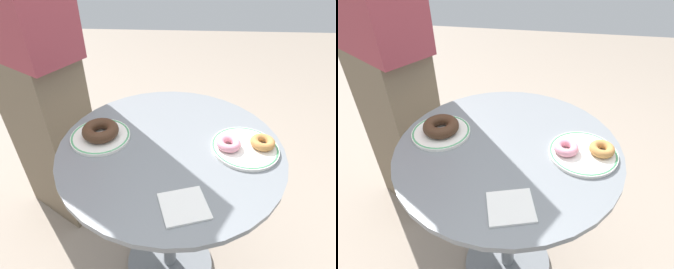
# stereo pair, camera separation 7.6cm
# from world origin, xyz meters

# --- Properties ---
(ground_plane) EXTENTS (7.00, 7.00, 0.02)m
(ground_plane) POSITION_xyz_m (0.00, 0.00, -0.01)
(ground_plane) COLOR gray
(cafe_table) EXTENTS (0.70, 0.70, 0.70)m
(cafe_table) POSITION_xyz_m (0.00, 0.00, 0.47)
(cafe_table) COLOR slate
(cafe_table) RESTS_ON ground
(plate_left) EXTENTS (0.19, 0.19, 0.01)m
(plate_left) POSITION_xyz_m (-0.23, 0.03, 0.71)
(plate_left) COLOR white
(plate_left) RESTS_ON cafe_table
(plate_right) EXTENTS (0.20, 0.20, 0.01)m
(plate_right) POSITION_xyz_m (0.23, -0.01, 0.71)
(plate_right) COLOR white
(plate_right) RESTS_ON cafe_table
(donut_chocolate) EXTENTS (0.14, 0.14, 0.04)m
(donut_chocolate) POSITION_xyz_m (-0.22, 0.02, 0.73)
(donut_chocolate) COLOR #422819
(donut_chocolate) RESTS_ON plate_left
(donut_old_fashioned) EXTENTS (0.10, 0.10, 0.02)m
(donut_old_fashioned) POSITION_xyz_m (0.28, -0.00, 0.72)
(donut_old_fashioned) COLOR #BC7F42
(donut_old_fashioned) RESTS_ON plate_right
(donut_pink_frosted) EXTENTS (0.09, 0.09, 0.02)m
(donut_pink_frosted) POSITION_xyz_m (0.17, -0.01, 0.72)
(donut_pink_frosted) COLOR pink
(donut_pink_frosted) RESTS_ON plate_right
(paper_napkin) EXTENTS (0.14, 0.13, 0.01)m
(paper_napkin) POSITION_xyz_m (0.04, -0.24, 0.70)
(paper_napkin) COLOR white
(paper_napkin) RESTS_ON cafe_table
(person_figure) EXTENTS (0.48, 0.41, 1.70)m
(person_figure) POSITION_xyz_m (-0.57, 0.34, 0.84)
(person_figure) COLOR brown
(person_figure) RESTS_ON ground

